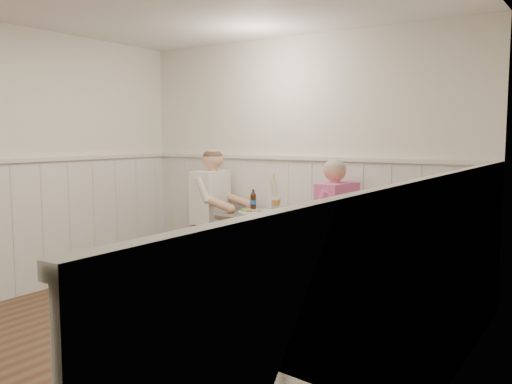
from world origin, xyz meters
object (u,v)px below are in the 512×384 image
chair_left (215,229)px  grass_vase (271,193)px  chair_right (326,245)px  diner_cream (214,222)px  dining_table (267,225)px  beer_bottle (253,201)px  man_in_pink (333,238)px

chair_left → grass_vase: grass_vase is taller
chair_right → diner_cream: (-1.43, 0.12, 0.08)m
dining_table → beer_bottle: 0.41m
dining_table → diner_cream: bearing=177.0°
dining_table → grass_vase: 0.45m
dining_table → chair_right: size_ratio=0.84×
chair_right → man_in_pink: (0.01, 0.13, 0.05)m
dining_table → grass_vase: size_ratio=1.93×
dining_table → diner_cream: (-0.72, 0.04, -0.04)m
chair_right → beer_bottle: bearing=164.9°
grass_vase → chair_right: bearing=-24.2°
diner_cream → beer_bottle: diner_cream is taller
chair_left → diner_cream: diner_cream is taller
chair_right → diner_cream: diner_cream is taller
dining_table → man_in_pink: 0.73m
grass_vase → beer_bottle: bearing=-144.4°
chair_left → man_in_pink: (1.45, -0.02, 0.05)m
dining_table → chair_right: chair_right is taller
man_in_pink → beer_bottle: bearing=172.0°
chair_right → beer_bottle: beer_bottle is taller
man_in_pink → diner_cream: bearing=-179.6°
chair_right → chair_left: size_ratio=1.01×
dining_table → man_in_pink: bearing=3.7°
chair_right → diner_cream: size_ratio=0.67×
dining_table → chair_left: (-0.73, 0.06, -0.12)m
chair_right → diner_cream: bearing=175.2°
dining_table → beer_bottle: beer_bottle is taller
diner_cream → grass_vase: diner_cream is taller
beer_bottle → man_in_pink: bearing=-8.0°
man_in_pink → beer_bottle: size_ratio=5.96×
chair_left → diner_cream: (0.01, -0.02, 0.08)m
chair_right → chair_left: chair_right is taller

